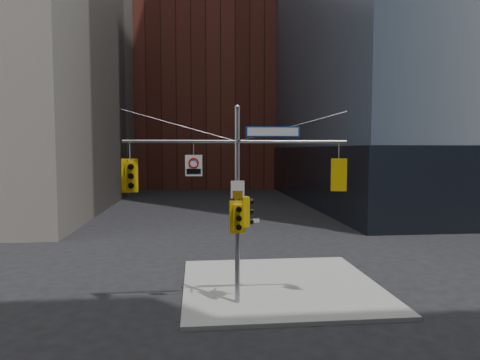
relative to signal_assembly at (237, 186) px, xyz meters
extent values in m
plane|color=black|center=(0.00, -1.99, -4.42)|extent=(160.00, 160.00, 0.00)
cube|color=gray|center=(2.00, 2.01, -4.34)|extent=(8.00, 8.00, 0.15)
cube|color=black|center=(28.00, 30.01, -1.42)|extent=(36.40, 36.40, 6.00)
cube|color=brown|center=(0.00, 56.01, 9.58)|extent=(26.00, 20.00, 28.00)
cylinder|color=gray|center=(0.00, 0.01, -0.82)|extent=(0.18, 0.18, 7.20)
sphere|color=gray|center=(0.00, 0.01, 2.78)|extent=(0.20, 0.20, 0.20)
cylinder|color=gray|center=(-2.00, 0.01, 1.58)|extent=(4.00, 0.11, 0.11)
cylinder|color=gray|center=(2.00, 0.01, 1.58)|extent=(4.00, 0.11, 0.11)
cylinder|color=gray|center=(0.00, -0.34, 1.58)|extent=(0.10, 0.70, 0.10)
cylinder|color=gray|center=(-2.00, 0.01, 2.13)|extent=(4.00, 0.02, 1.12)
cylinder|color=gray|center=(2.00, 0.01, 2.13)|extent=(4.00, 0.02, 1.12)
cube|color=#DDAE0B|center=(-3.75, 0.01, 0.38)|extent=(0.36, 0.29, 0.97)
cube|color=#DDAE0B|center=(-3.78, 0.17, 0.38)|extent=(0.56, 0.17, 1.20)
cylinder|color=black|center=(-3.70, -0.17, 0.71)|extent=(0.23, 0.19, 0.20)
cylinder|color=black|center=(-3.72, -0.10, 0.71)|extent=(0.17, 0.06, 0.17)
cylinder|color=black|center=(-3.70, -0.17, 0.38)|extent=(0.23, 0.19, 0.20)
cylinder|color=black|center=(-3.72, -0.10, 0.38)|extent=(0.17, 0.06, 0.17)
cylinder|color=black|center=(-3.70, -0.17, 0.06)|extent=(0.23, 0.19, 0.20)
cylinder|color=black|center=(-3.72, -0.10, 0.06)|extent=(0.17, 0.06, 0.17)
cube|color=#DDAE0B|center=(3.72, 0.01, 0.38)|extent=(0.35, 0.28, 0.96)
cube|color=#DDAE0B|center=(3.69, -0.15, 0.38)|extent=(0.56, 0.16, 1.19)
cylinder|color=black|center=(3.77, 0.19, 0.70)|extent=(0.23, 0.19, 0.20)
cylinder|color=black|center=(3.75, 0.11, 0.70)|extent=(0.17, 0.06, 0.17)
cylinder|color=black|center=(3.77, 0.19, 0.38)|extent=(0.23, 0.19, 0.20)
cylinder|color=black|center=(3.75, 0.11, 0.38)|extent=(0.17, 0.06, 0.17)
cylinder|color=black|center=(3.77, 0.19, 0.06)|extent=(0.23, 0.19, 0.20)
cylinder|color=black|center=(3.75, 0.11, 0.06)|extent=(0.17, 0.06, 0.17)
cube|color=#DDAE0B|center=(0.28, 0.01, -0.93)|extent=(0.32, 0.40, 1.09)
cylinder|color=black|center=(0.48, 0.05, -0.57)|extent=(0.21, 0.26, 0.23)
cylinder|color=black|center=(0.40, 0.03, -0.57)|extent=(0.06, 0.20, 0.20)
cylinder|color=black|center=(0.48, 0.05, -0.93)|extent=(0.21, 0.26, 0.23)
cylinder|color=black|center=(0.40, 0.03, -0.93)|extent=(0.06, 0.20, 0.20)
cylinder|color=black|center=(0.48, 0.05, -1.30)|extent=(0.21, 0.26, 0.23)
cylinder|color=#0CE559|center=(0.40, 0.03, -1.30)|extent=(0.06, 0.20, 0.20)
cube|color=#DDAE0B|center=(0.00, -0.27, -1.10)|extent=(0.32, 0.23, 0.95)
cube|color=#DDAE0B|center=(-0.01, -0.11, -1.10)|extent=(0.56, 0.07, 1.17)
cylinder|color=black|center=(0.01, -0.45, -0.78)|extent=(0.21, 0.15, 0.20)
cylinder|color=black|center=(0.01, -0.38, -0.78)|extent=(0.17, 0.03, 0.17)
cylinder|color=black|center=(0.01, -0.45, -1.10)|extent=(0.21, 0.15, 0.20)
cylinder|color=black|center=(0.01, -0.38, -1.10)|extent=(0.17, 0.03, 0.17)
cylinder|color=black|center=(0.01, -0.45, -1.41)|extent=(0.21, 0.15, 0.20)
cylinder|color=black|center=(0.01, -0.38, -1.41)|extent=(0.17, 0.03, 0.17)
cube|color=navy|center=(1.28, 0.01, 1.93)|extent=(1.95, 0.08, 0.38)
cube|color=silver|center=(1.28, -0.02, 1.93)|extent=(1.84, 0.04, 0.29)
cube|color=silver|center=(-1.54, -0.01, 0.73)|extent=(0.60, 0.05, 0.75)
torus|color=#B20A0A|center=(-1.54, -0.03, 0.83)|extent=(0.37, 0.06, 0.37)
cube|color=black|center=(-1.54, -0.03, 0.53)|extent=(0.50, 0.03, 0.18)
cube|color=silver|center=(0.00, -0.11, -0.12)|extent=(0.49, 0.06, 0.64)
cube|color=#D88C00|center=(0.00, -0.13, -0.30)|extent=(0.35, 0.04, 0.28)
cube|color=silver|center=(0.45, 0.01, -1.27)|extent=(0.71, 0.11, 0.14)
cube|color=#145926|center=(0.00, 0.46, -1.55)|extent=(0.13, 0.77, 0.15)
camera|label=1|loc=(-1.46, -15.15, 1.30)|focal=32.00mm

